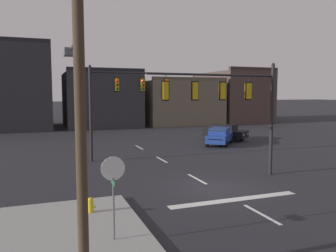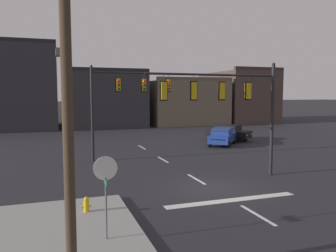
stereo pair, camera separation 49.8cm
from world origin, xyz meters
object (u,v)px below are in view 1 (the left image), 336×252
at_px(signal_mast_far_side, 121,94).
at_px(utility_pole, 79,82).
at_px(car_lot_nearside, 220,136).
at_px(fire_hydrant, 91,208).
at_px(signal_mast_near_side, 232,99).
at_px(stop_sign, 113,178).
at_px(car_lot_middle, 225,132).

height_order(signal_mast_far_side, utility_pole, utility_pole).
distance_m(car_lot_nearside, fire_hydrant, 20.09).
xyz_separation_m(signal_mast_near_side, fire_hydrant, (-8.23, -3.30, -4.17)).
distance_m(stop_sign, car_lot_middle, 25.41).
bearing_deg(car_lot_middle, utility_pole, -126.88).
bearing_deg(car_lot_nearside, signal_mast_far_side, -159.69).
bearing_deg(car_lot_nearside, signal_mast_near_side, -116.25).
height_order(car_lot_nearside, car_lot_middle, same).
relative_size(car_lot_nearside, car_lot_middle, 0.98).
xyz_separation_m(signal_mast_far_side, utility_pole, (-4.57, -15.85, 0.35)).
bearing_deg(car_lot_middle, fire_hydrant, -132.55).
height_order(utility_pole, fire_hydrant, utility_pole).
distance_m(signal_mast_far_side, utility_pole, 16.50).
height_order(car_lot_nearside, fire_hydrant, car_lot_nearside).
height_order(car_lot_nearside, utility_pole, utility_pole).
distance_m(signal_mast_near_side, car_lot_nearside, 13.10).
relative_size(signal_mast_far_side, fire_hydrant, 9.10).
bearing_deg(utility_pole, fire_hydrant, 80.38).
xyz_separation_m(utility_pole, fire_hydrant, (0.85, 4.99, -4.74)).
bearing_deg(utility_pole, car_lot_middle, 53.12).
bearing_deg(signal_mast_far_side, car_lot_middle, 27.90).
relative_size(signal_mast_near_side, car_lot_nearside, 1.71).
bearing_deg(stop_sign, signal_mast_near_side, 37.69).
distance_m(utility_pole, fire_hydrant, 6.93).
distance_m(car_lot_middle, utility_pole, 28.17).
bearing_deg(signal_mast_near_side, car_lot_nearside, 63.75).
relative_size(stop_sign, car_lot_nearside, 0.62).
bearing_deg(signal_mast_near_side, stop_sign, -142.31).
height_order(stop_sign, utility_pole, utility_pole).
relative_size(signal_mast_far_side, car_lot_nearside, 1.50).
distance_m(signal_mast_near_side, fire_hydrant, 9.80).
distance_m(signal_mast_far_side, fire_hydrant, 12.30).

